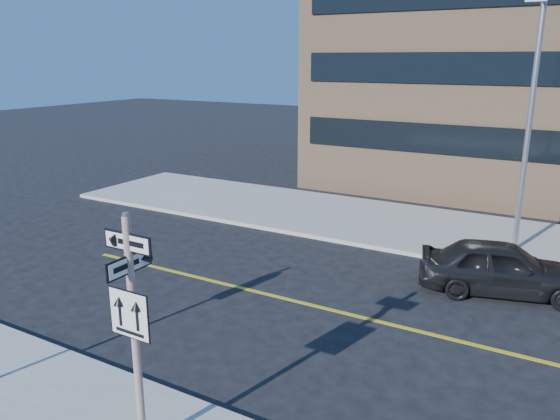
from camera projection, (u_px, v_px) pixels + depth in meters
The scene contains 5 objects.
ground at pixel (230, 380), 11.24m from camera, with size 120.00×120.00×0.00m, color black.
sign_pole at pixel (133, 322), 8.49m from camera, with size 0.92×0.92×4.06m.
parked_car_a at pixel (502, 268), 15.21m from camera, with size 4.48×1.80×1.53m, color black.
streetlight_a at pixel (530, 113), 17.02m from camera, with size 0.55×2.25×8.00m.
building_brick at pixel (530, 7), 28.72m from camera, with size 18.00×18.00×18.00m, color #A37E5A.
Camera 1 is at (5.83, -8.05, 6.41)m, focal length 35.00 mm.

